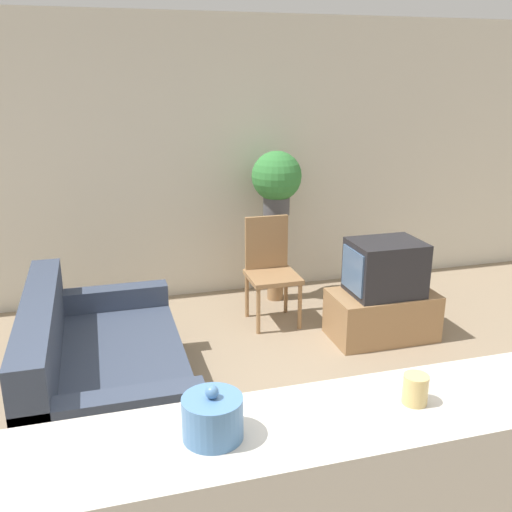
{
  "coord_description": "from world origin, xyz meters",
  "views": [
    {
      "loc": [
        -0.84,
        -2.04,
        2.16
      ],
      "look_at": [
        0.28,
        1.89,
        0.85
      ],
      "focal_mm": 40.0,
      "sensor_mm": 36.0,
      "label": 1
    }
  ],
  "objects_px": {
    "television": "(385,268)",
    "potted_plant": "(277,179)",
    "couch": "(101,375)",
    "wooden_chair": "(270,266)",
    "decorative_bowl": "(213,417)"
  },
  "relations": [
    {
      "from": "television",
      "to": "decorative_bowl",
      "type": "distance_m",
      "value": 3.24
    },
    {
      "from": "wooden_chair",
      "to": "decorative_bowl",
      "type": "distance_m",
      "value": 3.41
    },
    {
      "from": "couch",
      "to": "wooden_chair",
      "type": "distance_m",
      "value": 1.92
    },
    {
      "from": "potted_plant",
      "to": "decorative_bowl",
      "type": "relative_size",
      "value": 3.22
    },
    {
      "from": "potted_plant",
      "to": "decorative_bowl",
      "type": "xyz_separation_m",
      "value": [
        -1.36,
        -3.6,
        -0.05
      ]
    },
    {
      "from": "decorative_bowl",
      "to": "television",
      "type": "bearing_deg",
      "value": 52.06
    },
    {
      "from": "couch",
      "to": "potted_plant",
      "type": "distance_m",
      "value": 2.54
    },
    {
      "from": "television",
      "to": "decorative_bowl",
      "type": "height_order",
      "value": "decorative_bowl"
    },
    {
      "from": "television",
      "to": "potted_plant",
      "type": "height_order",
      "value": "potted_plant"
    },
    {
      "from": "couch",
      "to": "wooden_chair",
      "type": "height_order",
      "value": "wooden_chair"
    },
    {
      "from": "couch",
      "to": "wooden_chair",
      "type": "relative_size",
      "value": 1.85
    },
    {
      "from": "couch",
      "to": "decorative_bowl",
      "type": "height_order",
      "value": "decorative_bowl"
    },
    {
      "from": "wooden_chair",
      "to": "decorative_bowl",
      "type": "height_order",
      "value": "decorative_bowl"
    },
    {
      "from": "wooden_chair",
      "to": "potted_plant",
      "type": "distance_m",
      "value": 0.86
    },
    {
      "from": "couch",
      "to": "wooden_chair",
      "type": "bearing_deg",
      "value": 37.32
    }
  ]
}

